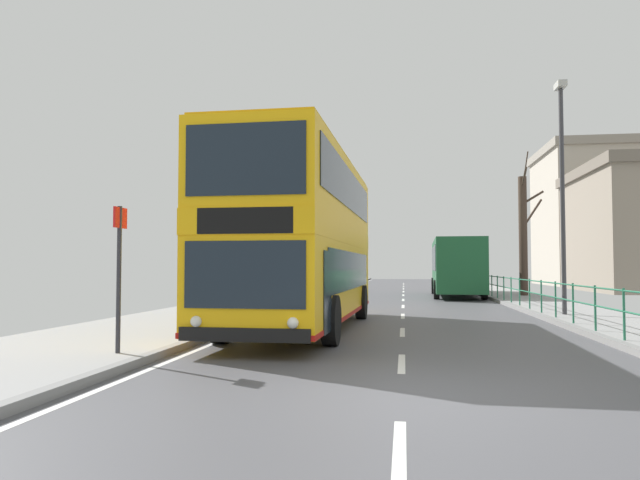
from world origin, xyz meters
The scene contains 8 objects.
ground centered at (-0.72, 0.00, 0.04)m, with size 15.80×140.00×0.20m.
double_decker_bus_main centered at (-2.55, 7.69, 2.32)m, with size 2.87×10.70×4.43m.
background_bus_far_lane centered at (2.88, 25.69, 1.67)m, with size 2.78×9.97×3.05m.
pedestrian_railing_far_kerb centered at (4.45, 12.52, 0.84)m, with size 0.05×25.59×1.05m.
bus_stop_sign_near centered at (-4.85, 2.15, 1.71)m, with size 0.08×0.44×2.54m.
street_lamp_far_side centered at (5.00, 11.90, 4.41)m, with size 0.28×0.60×7.33m.
bare_tree_far_00 centered at (6.21, 24.39, 3.36)m, with size 1.37×2.26×7.26m.
background_building_01 centered at (18.09, 47.34, 6.09)m, with size 11.92×11.17×12.12m.
Camera 1 is at (0.05, -7.56, 1.63)m, focal length 33.33 mm.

